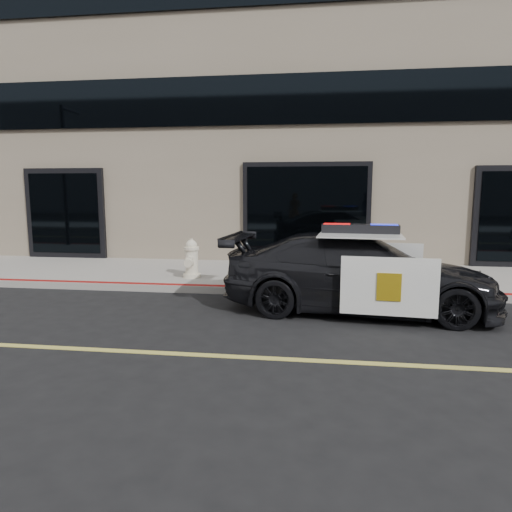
# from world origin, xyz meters

# --- Properties ---
(ground) EXTENTS (120.00, 120.00, 0.00)m
(ground) POSITION_xyz_m (0.00, 0.00, 0.00)
(ground) COLOR black
(ground) RESTS_ON ground
(sidewalk_n) EXTENTS (60.00, 3.50, 0.15)m
(sidewalk_n) POSITION_xyz_m (0.00, 5.25, 0.07)
(sidewalk_n) COLOR gray
(sidewalk_n) RESTS_ON ground
(building_n) EXTENTS (60.00, 7.00, 12.00)m
(building_n) POSITION_xyz_m (0.00, 10.50, 6.00)
(building_n) COLOR #756856
(building_n) RESTS_ON ground
(police_car) EXTENTS (2.75, 5.06, 1.55)m
(police_car) POSITION_xyz_m (0.07, 2.54, 0.69)
(police_car) COLOR black
(police_car) RESTS_ON ground
(fire_hydrant) EXTENTS (0.40, 0.56, 0.89)m
(fire_hydrant) POSITION_xyz_m (-3.50, 4.40, 0.57)
(fire_hydrant) COLOR #F5ECCE
(fire_hydrant) RESTS_ON sidewalk_n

